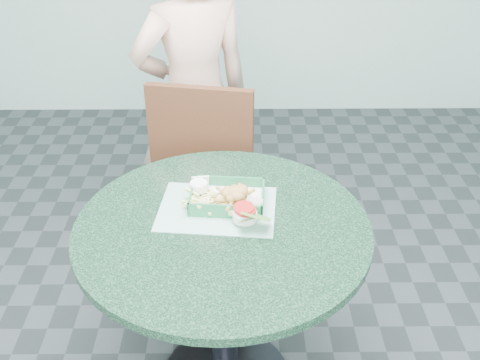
{
  "coord_description": "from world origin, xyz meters",
  "views": [
    {
      "loc": [
        0.04,
        -1.44,
        1.85
      ],
      "look_at": [
        0.06,
        0.1,
        0.87
      ],
      "focal_mm": 42.0,
      "sensor_mm": 36.0,
      "label": 1
    }
  ],
  "objects_px": {
    "cafe_table": "(223,269)",
    "dining_chair": "(201,183)",
    "food_basket": "(227,204)",
    "diner_person": "(194,95)",
    "crab_sandwich": "(235,201)",
    "sauce_ramekin": "(198,192)"
  },
  "relations": [
    {
      "from": "diner_person",
      "to": "sauce_ramekin",
      "type": "relative_size",
      "value": 27.03
    },
    {
      "from": "crab_sandwich",
      "to": "cafe_table",
      "type": "bearing_deg",
      "value": -115.86
    },
    {
      "from": "food_basket",
      "to": "sauce_ramekin",
      "type": "relative_size",
      "value": 4.1
    },
    {
      "from": "crab_sandwich",
      "to": "sauce_ramekin",
      "type": "height_order",
      "value": "crab_sandwich"
    },
    {
      "from": "crab_sandwich",
      "to": "sauce_ramekin",
      "type": "distance_m",
      "value": 0.14
    },
    {
      "from": "cafe_table",
      "to": "sauce_ramekin",
      "type": "xyz_separation_m",
      "value": [
        -0.08,
        0.14,
        0.22
      ]
    },
    {
      "from": "dining_chair",
      "to": "diner_person",
      "type": "xyz_separation_m",
      "value": [
        -0.04,
        0.33,
        0.27
      ]
    },
    {
      "from": "food_basket",
      "to": "sauce_ramekin",
      "type": "distance_m",
      "value": 0.11
    },
    {
      "from": "diner_person",
      "to": "crab_sandwich",
      "type": "relative_size",
      "value": 13.01
    },
    {
      "from": "dining_chair",
      "to": "food_basket",
      "type": "relative_size",
      "value": 3.82
    },
    {
      "from": "crab_sandwich",
      "to": "sauce_ramekin",
      "type": "relative_size",
      "value": 2.08
    },
    {
      "from": "food_basket",
      "to": "crab_sandwich",
      "type": "xyz_separation_m",
      "value": [
        0.03,
        -0.03,
        0.03
      ]
    },
    {
      "from": "dining_chair",
      "to": "diner_person",
      "type": "bearing_deg",
      "value": 106.33
    },
    {
      "from": "cafe_table",
      "to": "food_basket",
      "type": "bearing_deg",
      "value": 82.56
    },
    {
      "from": "cafe_table",
      "to": "food_basket",
      "type": "height_order",
      "value": "food_basket"
    },
    {
      "from": "diner_person",
      "to": "food_basket",
      "type": "bearing_deg",
      "value": 76.74
    },
    {
      "from": "cafe_table",
      "to": "diner_person",
      "type": "relative_size",
      "value": 0.59
    },
    {
      "from": "crab_sandwich",
      "to": "sauce_ramekin",
      "type": "xyz_separation_m",
      "value": [
        -0.13,
        0.05,
        0.0
      ]
    },
    {
      "from": "cafe_table",
      "to": "dining_chair",
      "type": "xyz_separation_m",
      "value": [
        -0.11,
        0.62,
        -0.05
      ]
    },
    {
      "from": "cafe_table",
      "to": "dining_chair",
      "type": "distance_m",
      "value": 0.63
    },
    {
      "from": "diner_person",
      "to": "sauce_ramekin",
      "type": "xyz_separation_m",
      "value": [
        0.06,
        -0.81,
        -0.0
      ]
    },
    {
      "from": "dining_chair",
      "to": "diner_person",
      "type": "distance_m",
      "value": 0.43
    }
  ]
}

